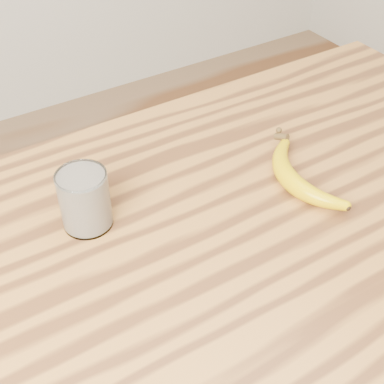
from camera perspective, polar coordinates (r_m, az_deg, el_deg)
table at (r=1.10m, az=8.75°, el=-5.39°), size 1.20×0.80×0.90m
smoothie_glass at (r=0.93m, az=-11.38°, el=-0.80°), size 0.09×0.09×0.11m
banana at (r=1.02m, az=10.31°, el=1.32°), size 0.16×0.32×0.04m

